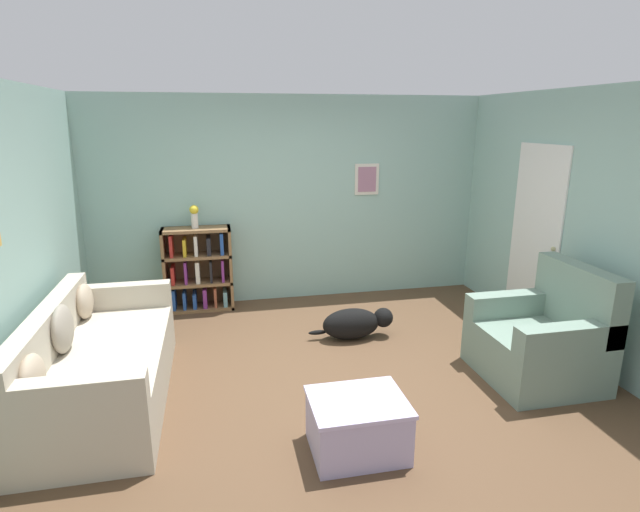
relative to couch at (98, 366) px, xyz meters
The scene contains 10 objects.
ground_plane 1.99m from the couch, ahead, with size 14.00×14.00×0.00m, color brown.
wall_back 3.15m from the couch, 48.87° to the left, with size 5.60×0.13×2.60m.
wall_left 1.14m from the couch, behind, with size 0.13×5.00×2.60m.
wall_right 4.62m from the couch, ahead, with size 0.16×5.00×2.60m.
couch is the anchor object (origin of this frame).
bookshelf 2.19m from the couch, 69.17° to the left, with size 0.82×0.32×1.03m.
recliner_chair 3.89m from the couch, ahead, with size 0.93×0.99×1.05m.
coffee_table 2.21m from the couch, 29.11° to the right, with size 0.68×0.55×0.41m.
dog 2.56m from the couch, 17.64° to the left, with size 0.93×0.30×0.34m.
vase 2.34m from the couch, 69.15° to the left, with size 0.11×0.11×0.28m.
Camera 1 is at (-0.94, -4.05, 2.29)m, focal length 28.00 mm.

